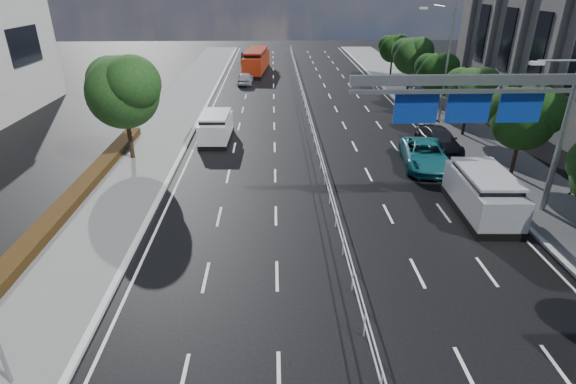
{
  "coord_description": "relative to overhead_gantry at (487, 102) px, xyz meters",
  "views": [
    {
      "loc": [
        -2.85,
        -9.58,
        10.58
      ],
      "look_at": [
        -2.28,
        7.65,
        2.4
      ],
      "focal_mm": 28.0,
      "sensor_mm": 36.0,
      "label": 1
    }
  ],
  "objects": [
    {
      "name": "ground",
      "position": [
        -6.74,
        -10.05,
        -5.61
      ],
      "size": [
        160.0,
        160.0,
        0.0
      ],
      "primitive_type": "plane",
      "color": "black",
      "rests_on": "ground"
    },
    {
      "name": "kerb_near",
      "position": [
        -15.74,
        -10.05,
        -5.54
      ],
      "size": [
        0.25,
        140.0,
        0.15
      ],
      "primitive_type": "cube",
      "color": "silver",
      "rests_on": "ground"
    },
    {
      "name": "median_fence",
      "position": [
        -6.74,
        12.45,
        -5.08
      ],
      "size": [
        0.05,
        85.0,
        1.02
      ],
      "color": "silver",
      "rests_on": "ground"
    },
    {
      "name": "hedge_near",
      "position": [
        -20.04,
        -5.05,
        -5.25
      ],
      "size": [
        1.0,
        36.0,
        0.44
      ],
      "primitive_type": "cube",
      "color": "black",
      "rests_on": "sidewalk_near"
    },
    {
      "name": "overhead_gantry",
      "position": [
        0.0,
        0.0,
        0.0
      ],
      "size": [
        10.24,
        0.38,
        7.45
      ],
      "color": "gray",
      "rests_on": "ground"
    },
    {
      "name": "streetlight_far",
      "position": [
        3.76,
        15.95,
        -0.4
      ],
      "size": [
        2.78,
        2.4,
        9.0
      ],
      "color": "gray",
      "rests_on": "ground"
    },
    {
      "name": "near_tree_back",
      "position": [
        -18.68,
        7.92,
        -1.0
      ],
      "size": [
        4.84,
        4.51,
        6.69
      ],
      "color": "black",
      "rests_on": "ground"
    },
    {
      "name": "far_tree_d",
      "position": [
        4.51,
        4.42,
        -1.92
      ],
      "size": [
        3.85,
        3.59,
        5.34
      ],
      "color": "black",
      "rests_on": "ground"
    },
    {
      "name": "far_tree_e",
      "position": [
        4.51,
        11.93,
        -2.05
      ],
      "size": [
        3.63,
        3.38,
        5.13
      ],
      "color": "black",
      "rests_on": "ground"
    },
    {
      "name": "far_tree_f",
      "position": [
        4.5,
        19.43,
        -2.12
      ],
      "size": [
        3.52,
        3.28,
        5.02
      ],
      "color": "black",
      "rests_on": "ground"
    },
    {
      "name": "far_tree_g",
      "position": [
        4.51,
        26.92,
        -1.85
      ],
      "size": [
        3.96,
        3.69,
        5.45
      ],
      "color": "black",
      "rests_on": "ground"
    },
    {
      "name": "far_tree_h",
      "position": [
        4.5,
        34.43,
        -2.18
      ],
      "size": [
        3.41,
        3.18,
        4.91
      ],
      "color": "black",
      "rests_on": "ground"
    },
    {
      "name": "white_minivan",
      "position": [
        -13.72,
        11.54,
        -4.62
      ],
      "size": [
        2.13,
        4.67,
        2.0
      ],
      "rotation": [
        0.0,
        0.0,
        -0.03
      ],
      "color": "black",
      "rests_on": "ground"
    },
    {
      "name": "red_bus",
      "position": [
        -11.61,
        37.53,
        -4.13
      ],
      "size": [
        3.23,
        9.64,
        2.83
      ],
      "rotation": [
        0.0,
        0.0,
        -0.1
      ],
      "color": "black",
      "rests_on": "ground"
    },
    {
      "name": "near_car_silver",
      "position": [
        -12.66,
        30.83,
        -4.94
      ],
      "size": [
        1.67,
        3.96,
        1.33
      ],
      "primitive_type": "imported",
      "rotation": [
        0.0,
        0.0,
        3.12
      ],
      "color": "#9C9DA3",
      "rests_on": "ground"
    },
    {
      "name": "near_car_dark",
      "position": [
        -13.0,
        44.21,
        -4.82
      ],
      "size": [
        1.71,
        4.77,
        1.57
      ],
      "primitive_type": "imported",
      "rotation": [
        0.0,
        0.0,
        3.13
      ],
      "color": "black",
      "rests_on": "ground"
    },
    {
      "name": "silver_minivan",
      "position": [
        0.62,
        -0.14,
        -4.51
      ],
      "size": [
        2.49,
        5.45,
        2.23
      ],
      "rotation": [
        0.0,
        0.0,
        -0.04
      ],
      "color": "black",
      "rests_on": "ground"
    },
    {
      "name": "parked_car_teal",
      "position": [
        -0.24,
        6.19,
        -4.84
      ],
      "size": [
        3.26,
        5.8,
        1.53
      ],
      "primitive_type": "imported",
      "rotation": [
        0.0,
        0.0,
        -0.14
      ],
      "color": "#196873",
      "rests_on": "ground"
    },
    {
      "name": "parked_car_dark",
      "position": [
        1.56,
        8.95,
        -4.87
      ],
      "size": [
        2.3,
        5.17,
        1.48
      ],
      "primitive_type": "imported",
      "rotation": [
        0.0,
        0.0,
        0.05
      ],
      "color": "black",
      "rests_on": "ground"
    },
    {
      "name": "pedestrian_a",
      "position": [
        6.39,
        1.64,
        -4.67
      ],
      "size": [
        0.69,
        0.59,
        1.6
      ],
      "primitive_type": "imported",
      "rotation": [
        0.0,
        0.0,
        3.56
      ],
      "color": "gray",
      "rests_on": "sidewalk_far"
    },
    {
      "name": "pedestrian_b",
      "position": [
        6.66,
        9.56,
        -4.54
      ],
      "size": [
        0.91,
        0.71,
        1.86
      ],
      "primitive_type": "imported",
      "rotation": [
        0.0,
        0.0,
        3.13
      ],
      "color": "gray",
      "rests_on": "sidewalk_far"
    }
  ]
}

